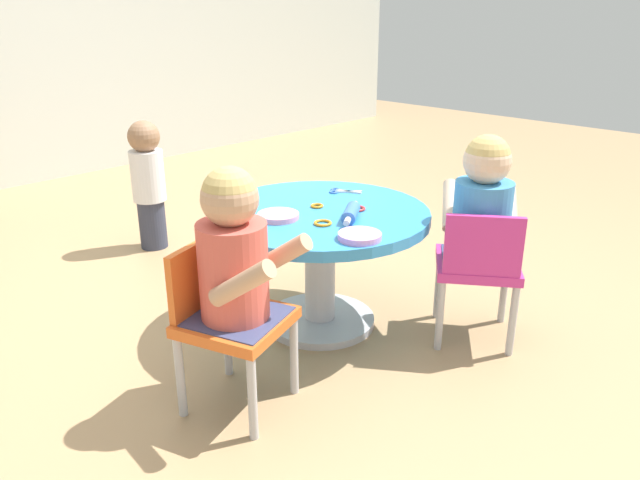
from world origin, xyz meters
The scene contains 14 objects.
ground_plane centered at (0.00, 0.00, 0.00)m, with size 10.00×10.00×0.00m, color tan.
craft_table centered at (0.00, 0.00, 0.36)m, with size 0.84×0.84×0.48m.
child_chair_left centered at (-0.58, -0.15, 0.31)m, with size 0.38×0.38×0.54m.
seated_child_left centered at (-0.57, -0.19, 0.53)m, with size 0.36×0.41×0.51m.
child_chair_right centered at (0.31, -0.51, 0.31)m, with size 0.42×0.42×0.54m.
seated_child_right centered at (0.35, -0.49, 0.53)m, with size 0.44×0.42×0.51m.
toddler_standing centered at (0.00, 1.22, 0.36)m, with size 0.17×0.17×0.67m.
rolling_pin centered at (0.00, -0.16, 0.51)m, with size 0.21×0.14×0.05m.
craft_scissors centered at (0.24, 0.11, 0.49)m, with size 0.12×0.14×0.01m.
playdough_blob_0 centered at (-0.13, -0.31, 0.49)m, with size 0.15×0.15×0.02m, color #CC99E5.
playdough_blob_1 centered at (-0.17, 0.04, 0.49)m, with size 0.15×0.15×0.02m, color pink.
cookie_cutter_0 centered at (0.02, 0.04, 0.49)m, with size 0.05×0.05×0.01m, color orange.
cookie_cutter_1 centered at (-0.11, -0.12, 0.49)m, with size 0.07×0.07×0.01m, color orange.
cookie_cutter_2 centered at (0.10, -0.10, 0.49)m, with size 0.06×0.06×0.01m, color red.
Camera 1 is at (-1.61, -1.55, 1.22)m, focal length 34.85 mm.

